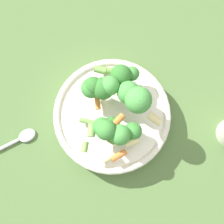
# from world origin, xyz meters

# --- Properties ---
(ground_plane) EXTENTS (3.00, 3.00, 0.00)m
(ground_plane) POSITION_xyz_m (0.00, 0.00, 0.00)
(ground_plane) COLOR #4C6B38
(bowl) EXTENTS (0.23, 0.23, 0.05)m
(bowl) POSITION_xyz_m (0.00, 0.00, 0.03)
(bowl) COLOR silver
(bowl) RESTS_ON ground_plane
(pasta_salad) EXTENTS (0.16, 0.19, 0.10)m
(pasta_salad) POSITION_xyz_m (0.00, 0.01, 0.10)
(pasta_salad) COLOR #8CB766
(pasta_salad) RESTS_ON bowl
(spoon) EXTENTS (0.13, 0.12, 0.01)m
(spoon) POSITION_xyz_m (-0.18, -0.10, 0.01)
(spoon) COLOR silver
(spoon) RESTS_ON ground_plane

